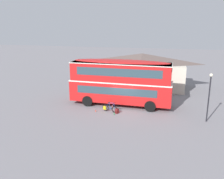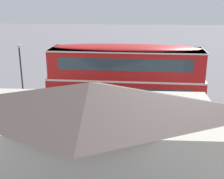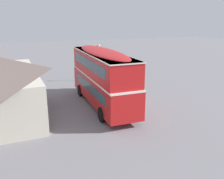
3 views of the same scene
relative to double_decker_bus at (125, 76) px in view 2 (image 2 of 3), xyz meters
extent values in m
plane|color=slate|center=(0.59, -0.96, -2.64)|extent=(120.00, 120.00, 0.00)
cylinder|color=black|center=(3.25, 1.12, -2.09)|extent=(1.11, 0.30, 1.10)
cylinder|color=black|center=(3.20, -1.26, -2.09)|extent=(1.11, 0.30, 1.10)
cylinder|color=black|center=(-3.21, 1.26, -2.09)|extent=(1.11, 0.30, 1.10)
cylinder|color=black|center=(-3.26, -1.12, -2.09)|extent=(1.11, 0.30, 1.10)
cube|color=red|center=(-0.01, 0.00, -1.13)|extent=(10.48, 2.71, 2.10)
cube|color=white|center=(-0.01, 0.00, -0.05)|extent=(10.50, 2.73, 0.12)
cube|color=red|center=(-0.01, 0.00, 0.93)|extent=(10.17, 2.66, 1.90)
ellipsoid|color=red|center=(-0.01, 0.00, 1.96)|extent=(9.96, 2.60, 0.36)
cube|color=#2D424C|center=(5.19, -0.11, -0.88)|extent=(0.10, 2.05, 0.90)
cube|color=black|center=(5.05, -0.10, 1.46)|extent=(0.09, 1.38, 0.44)
cube|color=#2D424C|center=(-0.23, -1.24, -0.83)|extent=(8.14, 0.21, 0.76)
cube|color=#2D424C|center=(-0.03, -1.21, 1.08)|extent=(8.55, 0.22, 0.80)
cube|color=#2D424C|center=(-0.18, 1.24, -0.83)|extent=(8.14, 0.21, 0.76)
cube|color=#2D424C|center=(0.02, 1.21, 1.08)|extent=(8.55, 0.22, 0.80)
cube|color=white|center=(-0.01, 0.00, 1.84)|extent=(10.27, 2.74, 0.08)
torus|color=black|center=(-0.06, -2.45, -2.30)|extent=(0.67, 0.31, 0.68)
torus|color=black|center=(-1.07, -2.08, -2.30)|extent=(0.67, 0.31, 0.68)
cylinder|color=#B2B2B7|center=(-0.06, -2.45, -2.30)|extent=(0.08, 0.11, 0.05)
cylinder|color=#B2B2B7|center=(-1.07, -2.08, -2.30)|extent=(0.08, 0.11, 0.05)
cylinder|color=#234C99|center=(-0.33, -2.35, -2.02)|extent=(0.47, 0.20, 0.72)
cylinder|color=#234C99|center=(-0.40, -2.33, -1.70)|extent=(0.58, 0.24, 0.09)
cylinder|color=#234C99|center=(-0.61, -2.25, -2.05)|extent=(0.18, 0.10, 0.65)
cylinder|color=#234C99|center=(-0.81, -2.17, -2.33)|extent=(0.54, 0.22, 0.09)
cylinder|color=#234C99|center=(-0.87, -2.15, -2.02)|extent=(0.42, 0.18, 0.59)
cylinder|color=#234C99|center=(-0.09, -2.44, -1.99)|extent=(0.10, 0.06, 0.64)
cylinder|color=black|center=(-0.12, -2.43, -1.62)|extent=(0.19, 0.44, 0.03)
ellipsoid|color=black|center=(-0.69, -2.22, -1.70)|extent=(0.28, 0.18, 0.06)
cube|color=yellow|center=(-1.10, -2.23, -2.28)|extent=(0.31, 0.23, 0.32)
cylinder|color=#D84C33|center=(-0.33, -2.35, -2.02)|extent=(0.07, 0.07, 0.18)
cube|color=maroon|center=(0.16, -2.48, -2.41)|extent=(0.38, 0.37, 0.46)
ellipsoid|color=maroon|center=(0.16, -2.48, -2.18)|extent=(0.36, 0.35, 0.10)
cube|color=#471111|center=(0.09, -2.60, -2.48)|extent=(0.20, 0.14, 0.16)
cylinder|color=black|center=(0.30, -2.39, -2.41)|extent=(0.05, 0.05, 0.37)
cylinder|color=black|center=(0.16, -2.32, -2.41)|extent=(0.05, 0.05, 0.37)
cylinder|color=green|center=(0.00, -2.95, -2.53)|extent=(0.07, 0.07, 0.23)
cylinder|color=black|center=(0.00, -2.95, -2.40)|extent=(0.04, 0.04, 0.02)
cylinder|color=#D84C33|center=(-1.95, -2.54, -2.55)|extent=(0.08, 0.08, 0.20)
cylinder|color=black|center=(-1.95, -2.54, -2.44)|extent=(0.05, 0.05, 0.03)
cube|color=beige|center=(1.25, 7.90, -0.98)|extent=(10.98, 5.52, 3.33)
pyramid|color=brown|center=(1.25, 7.90, 1.28)|extent=(11.39, 5.93, 1.20)
cube|color=#3D2319|center=(1.30, 5.23, -1.59)|extent=(1.10, 0.06, 2.10)
cube|color=#2D424C|center=(-1.42, 5.18, -0.81)|extent=(1.10, 0.06, 0.90)
cube|color=#2D424C|center=(4.02, 5.28, -0.81)|extent=(1.10, 0.06, 0.90)
cylinder|color=black|center=(8.26, -2.58, -0.62)|extent=(0.11, 0.11, 4.05)
sphere|color=#F2E5BF|center=(8.26, -2.58, 1.53)|extent=(0.28, 0.28, 0.28)
camera|label=1|loc=(4.90, -24.18, 5.84)|focal=39.54mm
camera|label=2|loc=(-0.60, 19.76, 5.44)|focal=48.35mm
camera|label=3|loc=(-18.85, 6.83, 4.69)|focal=39.49mm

